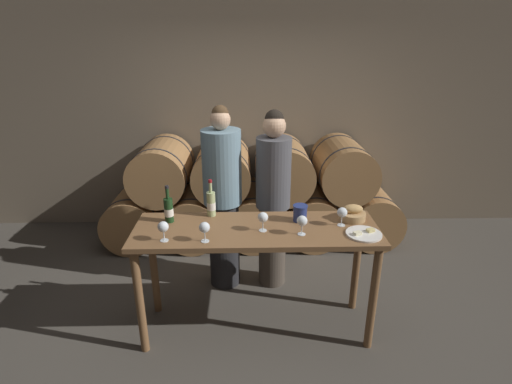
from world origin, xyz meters
The scene contains 16 objects.
ground_plane centered at (0.00, 0.00, 0.00)m, with size 10.00×10.00×0.00m, color #4C473F.
stone_wall_back centered at (0.00, 2.16, 1.60)m, with size 10.00×0.12×3.20m.
barrel_stack centered at (0.00, 1.60, 0.57)m, with size 3.42×0.87×1.22m.
tasting_table centered at (0.00, 0.00, 0.80)m, with size 1.89×0.61×0.94m.
person_left centered at (-0.29, 0.68, 0.90)m, with size 0.36×0.36×1.77m.
person_right centered at (0.17, 0.68, 0.89)m, with size 0.32×0.32×1.72m.
wine_bottle_red centered at (-0.69, 0.13, 1.04)m, with size 0.07×0.07×0.30m.
wine_bottle_white centered at (-0.36, 0.24, 1.04)m, with size 0.07×0.07×0.31m.
blue_crock centered at (0.35, 0.12, 1.01)m, with size 0.12×0.12×0.13m.
bread_basket centered at (0.77, 0.14, 0.99)m, with size 0.21×0.21×0.13m.
cheese_plate centered at (0.79, -0.13, 0.95)m, with size 0.27×0.27×0.04m.
wine_glass_far_left centered at (-0.67, -0.18, 1.05)m, with size 0.08×0.08×0.15m.
wine_glass_left centered at (-0.37, -0.20, 1.05)m, with size 0.08×0.08×0.15m.
wine_glass_center centered at (0.05, -0.04, 1.05)m, with size 0.08×0.08×0.15m.
wine_glass_right centered at (0.33, -0.11, 1.05)m, with size 0.08×0.08×0.15m.
wine_glass_far_right centered at (0.66, 0.03, 1.05)m, with size 0.08×0.08×0.15m.
Camera 1 is at (-0.07, -2.75, 2.32)m, focal length 28.00 mm.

